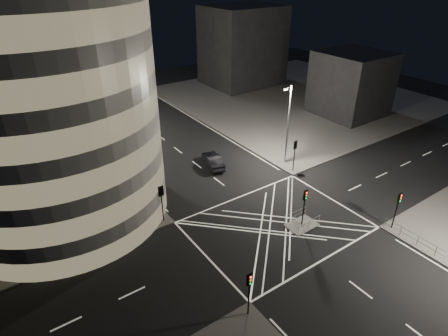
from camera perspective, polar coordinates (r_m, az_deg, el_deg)
ground at (r=37.50m, az=7.92°, el=-8.60°), size 120.00×120.00×0.00m
sidewalk_far_right at (r=72.98m, az=10.87°, el=10.60°), size 42.00×42.00×0.15m
central_island at (r=37.81m, az=11.74°, el=-8.50°), size 3.00×2.00×0.15m
building_right_far at (r=78.54m, az=2.80°, el=18.11°), size 14.00×12.00×15.00m
building_right_near at (r=65.45m, az=18.80°, el=12.08°), size 10.00×10.00×10.00m
building_far_end at (r=82.09m, az=-23.51°, el=17.33°), size 18.00×8.00×18.00m
tree_a at (r=36.56m, az=-13.69°, el=-0.92°), size 4.14×4.14×7.21m
tree_b at (r=41.85m, az=-16.78°, el=1.94°), size 4.50×4.50×6.95m
tree_c at (r=47.30m, az=-19.18°, el=4.17°), size 3.59×3.59×5.98m
tree_d at (r=52.31m, az=-21.39°, el=7.54°), size 4.63×4.63×7.74m
tree_e at (r=58.05m, az=-22.92°, el=8.73°), size 4.45×4.45×7.10m
traffic_signal_fl at (r=36.40m, az=-9.51°, el=-4.40°), size 0.55×0.22×4.00m
traffic_signal_nl at (r=27.39m, az=3.86°, el=-17.56°), size 0.55×0.22×4.00m
traffic_signal_fr at (r=45.39m, az=10.75°, el=2.68°), size 0.55×0.22×4.00m
traffic_signal_nr at (r=38.54m, az=24.98°, el=-4.98°), size 0.55×0.22×4.00m
traffic_signal_island at (r=36.17m, az=12.19°, el=-4.94°), size 0.55×0.22×4.00m
street_lamp_left_near at (r=39.11m, az=-14.05°, el=2.07°), size 1.25×0.25×10.00m
street_lamp_left_far at (r=55.19m, az=-21.25°, el=9.02°), size 1.25×0.25×10.00m
street_lamp_right_far at (r=46.13m, az=9.71°, el=6.82°), size 1.25×0.25×10.00m
railing_near_right at (r=37.75m, az=30.66°, el=-11.57°), size 0.06×11.70×1.10m
railing_island_south at (r=36.97m, az=12.83°, el=-8.41°), size 2.80×0.06×1.10m
railing_island_north at (r=37.91m, az=10.87°, el=-7.09°), size 2.80×0.06×1.10m
sedan at (r=46.80m, az=-1.69°, el=1.17°), size 2.97×5.17×1.61m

